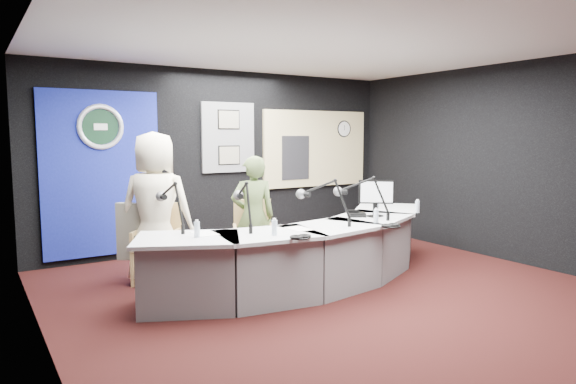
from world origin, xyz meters
TOP-DOWN VIEW (x-y plane):
  - ground at (0.00, 0.00)m, footprint 6.00×6.00m
  - ceiling at (0.00, 0.00)m, footprint 6.00×6.00m
  - wall_back at (0.00, 3.00)m, footprint 6.00×0.02m
  - wall_left at (-3.00, 0.00)m, footprint 0.02×6.00m
  - wall_right at (3.00, 0.00)m, footprint 0.02×6.00m
  - broadcast_desk at (-0.05, 0.55)m, footprint 4.50×1.90m
  - backdrop_panel at (-1.90, 2.97)m, footprint 1.60×0.05m
  - agency_seal at (-1.90, 2.93)m, footprint 0.63×0.07m
  - seal_center at (-1.90, 2.94)m, footprint 0.48×0.01m
  - pinboard at (0.05, 2.97)m, footprint 0.90×0.04m
  - framed_photo_upper at (0.05, 2.94)m, footprint 0.34×0.02m
  - framed_photo_lower at (0.05, 2.94)m, footprint 0.34×0.02m
  - booth_window_frame at (1.75, 2.97)m, footprint 2.12×0.06m
  - booth_glow at (1.75, 2.96)m, footprint 2.00×0.02m
  - equipment_rack at (1.30, 2.94)m, footprint 0.55×0.02m
  - wall_clock at (2.35, 2.94)m, footprint 0.28×0.01m
  - armchair_left at (-1.60, 1.55)m, footprint 0.77×0.77m
  - armchair_right at (-0.47, 1.19)m, footprint 0.65×0.65m
  - draped_jacket at (-1.78, 1.74)m, footprint 0.45×0.39m
  - person_man at (-1.60, 1.55)m, footprint 1.06×1.01m
  - person_woman at (-0.47, 1.19)m, footprint 0.64×0.51m
  - computer_monitor at (0.89, 0.45)m, footprint 0.35×0.28m
  - desk_phone at (0.71, 0.58)m, footprint 0.26×0.25m
  - headphones_near at (0.55, -0.20)m, footprint 0.24×0.24m
  - headphones_far at (-0.68, -0.20)m, footprint 0.20×0.20m
  - paper_stack at (-1.40, 0.56)m, footprint 0.24×0.34m
  - notepad at (-0.40, 0.26)m, footprint 0.22×0.30m
  - boom_mic_a at (-1.61, 0.97)m, footprint 0.16×0.74m
  - boom_mic_b at (-0.90, 0.60)m, footprint 0.28×0.72m
  - boom_mic_c at (0.01, 0.34)m, footprint 0.43×0.66m
  - boom_mic_d at (0.62, 0.37)m, footprint 0.54×0.57m
  - water_bottles at (0.03, 0.30)m, footprint 3.20×0.50m

SIDE VIEW (x-z plane):
  - ground at x=0.00m, z-range 0.00..0.00m
  - broadcast_desk at x=-0.05m, z-range 0.00..0.75m
  - armchair_right at x=-0.47m, z-range 0.00..0.87m
  - armchair_left at x=-1.60m, z-range 0.00..0.97m
  - draped_jacket at x=-1.78m, z-range 0.27..0.97m
  - paper_stack at x=-1.40m, z-range 0.75..0.75m
  - notepad at x=-0.40m, z-range 0.75..0.75m
  - person_woman at x=-0.47m, z-range 0.00..1.53m
  - headphones_near at x=0.55m, z-range 0.75..0.79m
  - headphones_far at x=-0.68m, z-range 0.75..0.79m
  - desk_phone at x=0.71m, z-range 0.75..0.80m
  - water_bottles at x=0.03m, z-range 0.75..0.93m
  - person_man at x=-1.60m, z-range 0.00..1.83m
  - boom_mic_a at x=-1.61m, z-range 0.75..1.35m
  - boom_mic_b at x=-0.90m, z-range 0.75..1.35m
  - boom_mic_c at x=0.01m, z-range 0.75..1.35m
  - boom_mic_d at x=0.62m, z-range 0.75..1.35m
  - computer_monitor at x=0.89m, z-range 0.93..1.21m
  - backdrop_panel at x=-1.90m, z-range 0.10..2.40m
  - wall_back at x=0.00m, z-range 0.00..2.80m
  - wall_left at x=-3.00m, z-range 0.00..2.80m
  - wall_right at x=3.00m, z-range 0.00..2.80m
  - equipment_rack at x=1.30m, z-range 1.03..1.78m
  - framed_photo_lower at x=0.05m, z-range 1.33..1.60m
  - booth_window_frame at x=1.75m, z-range 0.89..2.21m
  - booth_glow at x=1.75m, z-range 0.95..2.15m
  - pinboard at x=0.05m, z-range 1.20..2.30m
  - agency_seal at x=-1.90m, z-range 1.58..2.21m
  - seal_center at x=-1.90m, z-range 1.66..2.14m
  - wall_clock at x=2.35m, z-range 1.76..2.04m
  - framed_photo_upper at x=0.05m, z-range 1.89..2.17m
  - ceiling at x=0.00m, z-range 2.79..2.81m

